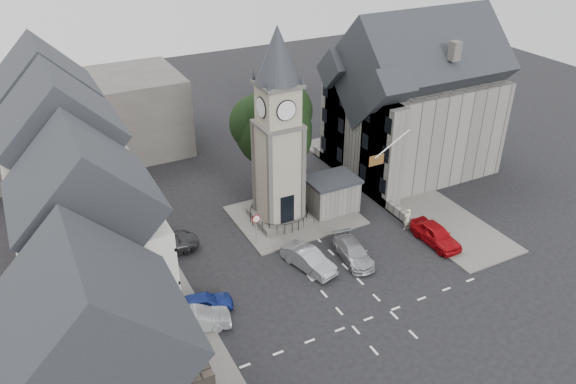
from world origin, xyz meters
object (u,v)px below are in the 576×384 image
stone_shelter (332,194)px  car_east_red (436,234)px  pedestrian (407,219)px  clock_tower (278,131)px  car_west_blue (203,303)px

stone_shelter → car_east_red: size_ratio=0.92×
stone_shelter → pedestrian: stone_shelter is taller
clock_tower → pedestrian: bearing=-34.6°
car_west_blue → car_east_red: (19.00, -0.81, 0.10)m
clock_tower → stone_shelter: clock_tower is taller
car_west_blue → car_east_red: size_ratio=0.87×
clock_tower → car_east_red: bearing=-42.4°
pedestrian → clock_tower: bearing=-36.1°
car_east_red → pedestrian: bearing=105.8°
clock_tower → car_west_blue: bearing=-140.7°
pedestrian → stone_shelter: bearing=-56.2°
clock_tower → car_west_blue: clock_tower is taller
pedestrian → car_east_red: bearing=104.5°
stone_shelter → car_east_red: bearing=-60.3°
stone_shelter → car_east_red: 9.40m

